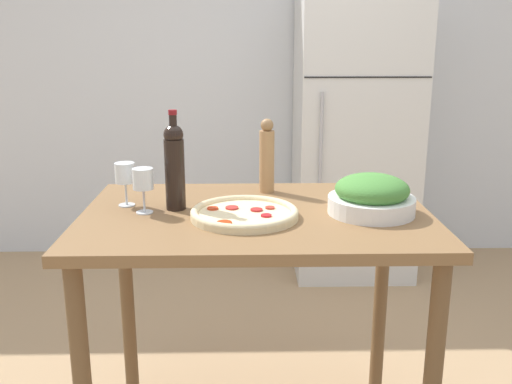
% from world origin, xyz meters
% --- Properties ---
extents(wall_back, '(6.40, 0.08, 2.60)m').
position_xyz_m(wall_back, '(-0.00, 2.17, 1.30)').
color(wall_back, silver).
rests_on(wall_back, ground_plane).
extents(refrigerator, '(0.75, 0.67, 1.82)m').
position_xyz_m(refrigerator, '(0.68, 1.80, 0.91)').
color(refrigerator, silver).
rests_on(refrigerator, ground_plane).
extents(prep_counter, '(1.18, 0.79, 0.96)m').
position_xyz_m(prep_counter, '(0.00, 0.00, 0.82)').
color(prep_counter, brown).
rests_on(prep_counter, ground_plane).
extents(wine_bottle, '(0.07, 0.07, 0.34)m').
position_xyz_m(wine_bottle, '(-0.28, 0.04, 1.11)').
color(wine_bottle, black).
rests_on(wine_bottle, prep_counter).
extents(wine_glass_near, '(0.07, 0.07, 0.15)m').
position_xyz_m(wine_glass_near, '(-0.38, 0.00, 1.07)').
color(wine_glass_near, silver).
rests_on(wine_glass_near, prep_counter).
extents(wine_glass_far, '(0.07, 0.07, 0.15)m').
position_xyz_m(wine_glass_far, '(-0.45, 0.09, 1.07)').
color(wine_glass_far, silver).
rests_on(wine_glass_far, prep_counter).
extents(pepper_mill, '(0.06, 0.06, 0.28)m').
position_xyz_m(pepper_mill, '(0.05, 0.27, 1.09)').
color(pepper_mill, '#AD7F51').
rests_on(pepper_mill, prep_counter).
extents(salad_bowl, '(0.29, 0.29, 0.14)m').
position_xyz_m(salad_bowl, '(0.39, -0.02, 1.02)').
color(salad_bowl, white).
rests_on(salad_bowl, prep_counter).
extents(homemade_pizza, '(0.36, 0.36, 0.03)m').
position_xyz_m(homemade_pizza, '(-0.04, -0.06, 0.97)').
color(homemade_pizza, beige).
rests_on(homemade_pizza, prep_counter).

